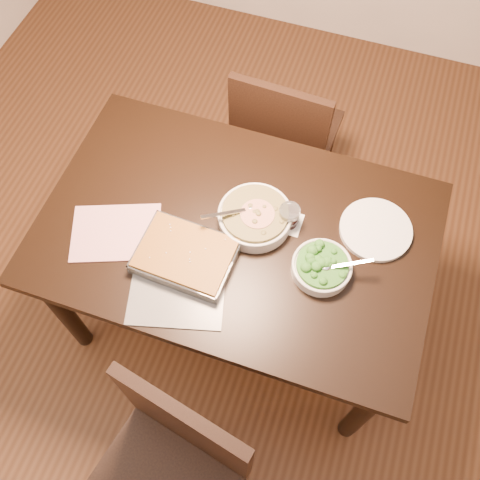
# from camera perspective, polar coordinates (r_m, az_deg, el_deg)

# --- Properties ---
(ground) EXTENTS (4.00, 4.00, 0.00)m
(ground) POSITION_cam_1_polar(r_m,az_deg,el_deg) (2.57, -0.28, -7.27)
(ground) COLOR #402312
(ground) RESTS_ON ground
(table) EXTENTS (1.40, 0.90, 0.75)m
(table) POSITION_cam_1_polar(r_m,az_deg,el_deg) (1.98, -0.37, -0.35)
(table) COLOR black
(table) RESTS_ON ground
(magazine_a) EXTENTS (0.37, 0.32, 0.01)m
(magazine_a) POSITION_cam_1_polar(r_m,az_deg,el_deg) (1.94, -13.08, 0.79)
(magazine_a) COLOR #B23352
(magazine_a) RESTS_ON table
(magazine_b) EXTENTS (0.36, 0.30, 0.01)m
(magazine_b) POSITION_cam_1_polar(r_m,az_deg,el_deg) (1.79, -6.77, -5.92)
(magazine_b) COLOR #222329
(magazine_b) RESTS_ON table
(coaster) EXTENTS (0.10, 0.10, 0.00)m
(coaster) POSITION_cam_1_polar(r_m,az_deg,el_deg) (1.92, 5.14, 1.87)
(coaster) COLOR white
(coaster) RESTS_ON table
(stew_bowl) EXTENTS (0.26, 0.26, 0.10)m
(stew_bowl) POSITION_cam_1_polar(r_m,az_deg,el_deg) (1.88, 1.60, 2.51)
(stew_bowl) COLOR silver
(stew_bowl) RESTS_ON table
(broccoli_bowl) EXTENTS (0.23, 0.20, 0.08)m
(broccoli_bowl) POSITION_cam_1_polar(r_m,az_deg,el_deg) (1.82, 8.71, -2.84)
(broccoli_bowl) COLOR silver
(broccoli_bowl) RESTS_ON table
(baking_dish) EXTENTS (0.34, 0.25, 0.06)m
(baking_dish) POSITION_cam_1_polar(r_m,az_deg,el_deg) (1.82, -5.80, -1.69)
(baking_dish) COLOR silver
(baking_dish) RESTS_ON table
(wine_tumbler) EXTENTS (0.07, 0.07, 0.08)m
(wine_tumbler) POSITION_cam_1_polar(r_m,az_deg,el_deg) (1.88, 5.25, 2.57)
(wine_tumbler) COLOR black
(wine_tumbler) RESTS_ON coaster
(dinner_plate) EXTENTS (0.26, 0.26, 0.02)m
(dinner_plate) POSITION_cam_1_polar(r_m,az_deg,el_deg) (1.95, 14.27, 1.09)
(dinner_plate) COLOR silver
(dinner_plate) RESTS_ON table
(chair_near) EXTENTS (0.53, 0.53, 0.96)m
(chair_near) POSITION_cam_1_polar(r_m,az_deg,el_deg) (1.89, -7.42, -22.99)
(chair_near) COLOR black
(chair_near) RESTS_ON ground
(chair_far) EXTENTS (0.44, 0.44, 0.90)m
(chair_far) POSITION_cam_1_polar(r_m,az_deg,el_deg) (2.46, 4.67, 10.97)
(chair_far) COLOR black
(chair_far) RESTS_ON ground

